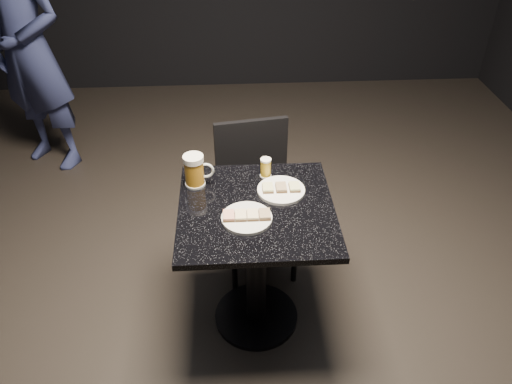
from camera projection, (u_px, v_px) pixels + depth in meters
The scene contains 10 objects.
floor at pixel (256, 317), 2.68m from camera, with size 6.00×6.00×0.00m, color black.
plate_large at pixel (247, 218), 2.16m from camera, with size 0.22×0.22×0.01m, color silver.
plate_small at pixel (281, 190), 2.32m from camera, with size 0.22×0.22×0.01m, color white.
patron at pixel (29, 50), 3.43m from camera, with size 0.65×0.42×1.77m, color navy.
table at pixel (256, 247), 2.37m from camera, with size 0.70×0.70×0.75m.
beer_mug at pixel (195, 170), 2.33m from camera, with size 0.14×0.10×0.16m.
beer_tumbler at pixel (266, 168), 2.40m from camera, with size 0.06×0.06×0.10m.
chair at pixel (256, 190), 2.76m from camera, with size 0.46×0.46×0.87m.
canapes_on_plate_large at pixel (247, 215), 2.15m from camera, with size 0.21×0.07×0.02m.
canapes_on_plate_small at pixel (281, 187), 2.31m from camera, with size 0.17×0.07×0.02m.
Camera 1 is at (-0.10, -1.75, 2.13)m, focal length 35.00 mm.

